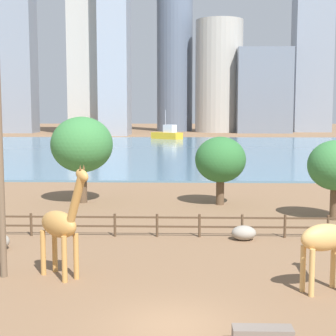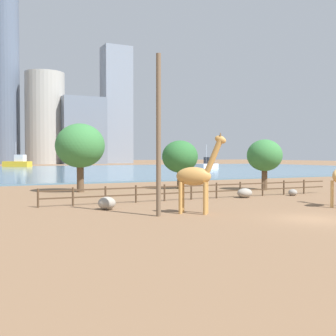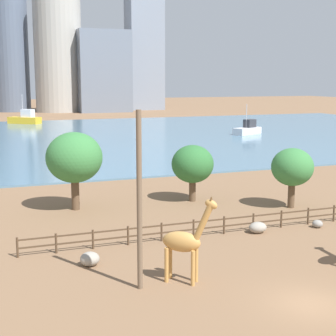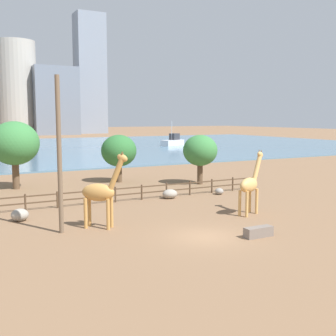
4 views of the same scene
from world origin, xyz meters
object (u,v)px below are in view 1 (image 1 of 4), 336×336
object	(u,v)px
tree_center_broad	(82,145)
tree_right_tall	(220,160)
giraffe_companion	(61,224)
utility_pole	(0,167)
tree_left_large	(336,166)
boat_ferry	(167,134)
boulder_near_fence	(244,233)
giraffe_tall	(327,237)
boulder_by_pole	(336,237)

from	to	relation	value
tree_center_broad	tree_right_tall	world-z (taller)	tree_center_broad
giraffe_companion	tree_right_tall	xyz separation A→B (m)	(7.88, 17.39, 1.09)
giraffe_companion	utility_pole	xyz separation A→B (m)	(-2.51, 0.04, 2.42)
tree_left_large	tree_center_broad	bearing A→B (deg)	161.76
tree_center_broad	tree_left_large	bearing A→B (deg)	-18.24
boat_ferry	tree_left_large	bearing A→B (deg)	136.79
boulder_near_fence	tree_left_large	xyz separation A→B (m)	(6.49, 5.54, 3.11)
giraffe_tall	utility_pole	bearing A→B (deg)	151.85
utility_pole	tree_left_large	bearing A→B (deg)	34.89
giraffe_companion	boulder_by_pole	distance (m)	14.84
tree_left_large	tree_right_tall	world-z (taller)	tree_left_large
boat_ferry	giraffe_companion	bearing A→B (deg)	127.89
giraffe_companion	tree_right_tall	world-z (taller)	tree_right_tall
giraffe_tall	giraffe_companion	bearing A→B (deg)	150.67
tree_left_large	boulder_near_fence	bearing A→B (deg)	-139.52
giraffe_tall	boulder_near_fence	distance (m)	8.48
boulder_near_fence	boat_ferry	size ratio (longest dim) A/B	0.16
boulder_by_pole	tree_right_tall	bearing A→B (deg)	115.98
tree_center_broad	boat_ferry	xyz separation A→B (m)	(3.75, 88.77, -3.04)
giraffe_companion	tree_right_tall	size ratio (longest dim) A/B	0.96
giraffe_tall	tree_right_tall	size ratio (longest dim) A/B	0.90
giraffe_tall	boulder_by_pole	distance (m)	8.24
boulder_near_fence	boulder_by_pole	distance (m)	4.89
boulder_by_pole	tree_center_broad	size ratio (longest dim) A/B	0.12
giraffe_tall	tree_center_broad	distance (m)	23.57
giraffe_tall	tree_center_broad	xyz separation A→B (m)	(-13.35, 19.29, 2.27)
giraffe_tall	boulder_near_fence	world-z (taller)	giraffe_tall
giraffe_tall	tree_center_broad	size ratio (longest dim) A/B	0.70
boulder_near_fence	tree_center_broad	world-z (taller)	tree_center_broad
giraffe_companion	boulder_by_pole	size ratio (longest dim) A/B	6.35
giraffe_companion	boat_ferry	distance (m)	106.74
giraffe_companion	boat_ferry	bearing A→B (deg)	129.74
boulder_near_fence	tree_left_large	bearing A→B (deg)	40.48
utility_pole	tree_left_large	world-z (taller)	utility_pole
tree_right_tall	tree_left_large	bearing A→B (deg)	-36.54
giraffe_tall	utility_pole	xyz separation A→B (m)	(-13.21, 1.36, 2.54)
boulder_near_fence	tree_center_broad	size ratio (longest dim) A/B	0.20
tree_right_tall	tree_center_broad	bearing A→B (deg)	176.87
boulder_by_pole	tree_right_tall	world-z (taller)	tree_right_tall
boulder_by_pole	tree_left_large	size ratio (longest dim) A/B	0.15
tree_center_broad	tree_right_tall	xyz separation A→B (m)	(10.53, -0.58, -1.06)
boulder_near_fence	tree_right_tall	world-z (taller)	tree_right_tall
boulder_by_pole	tree_center_broad	world-z (taller)	tree_center_broad
giraffe_companion	boulder_near_fence	distance (m)	10.89
tree_right_tall	boat_ferry	xyz separation A→B (m)	(-6.78, 89.34, -1.98)
utility_pole	boulder_near_fence	xyz separation A→B (m)	(10.93, 6.61, -4.32)
boulder_by_pole	boat_ferry	world-z (taller)	boat_ferry
giraffe_companion	tree_left_large	distance (m)	19.29
utility_pole	tree_center_broad	bearing A→B (deg)	90.45
tree_left_large	giraffe_tall	bearing A→B (deg)	-107.30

